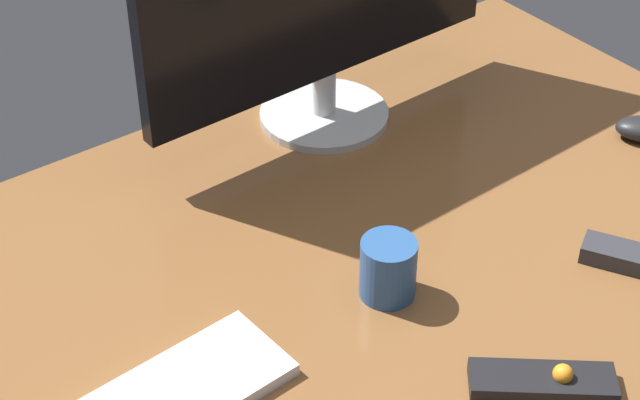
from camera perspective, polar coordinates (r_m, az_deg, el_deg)
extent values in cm
cube|color=brown|center=(142.83, 1.02, -3.11)|extent=(140.00, 84.00, 2.00)
cylinder|color=#BABABA|center=(168.25, 0.22, 4.63)|extent=(20.52, 20.52, 1.30)
cylinder|color=#BABABA|center=(166.02, 0.23, 5.84)|extent=(3.68, 3.68, 7.05)
cube|color=black|center=(126.44, 11.91, -9.58)|extent=(16.44, 14.81, 1.99)
sphere|color=orange|center=(125.82, 12.98, -9.14)|extent=(2.40, 2.40, 2.40)
cylinder|color=#28518C|center=(133.71, 3.77, -3.68)|extent=(7.24, 7.24, 8.20)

